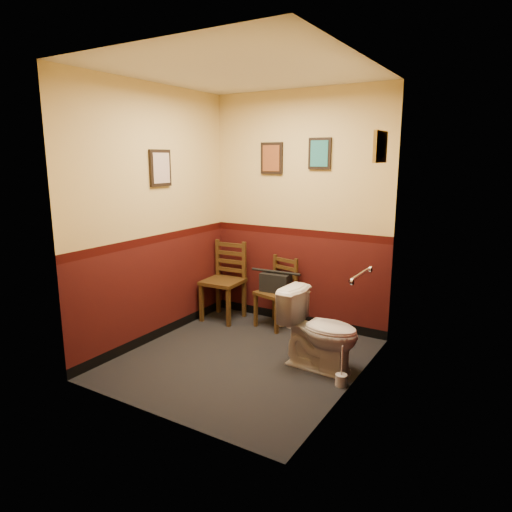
% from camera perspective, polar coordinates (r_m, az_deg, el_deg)
% --- Properties ---
extents(floor, '(2.20, 2.40, 0.00)m').
position_cam_1_polar(floor, '(4.64, -1.64, -12.73)').
color(floor, black).
rests_on(floor, ground).
extents(ceiling, '(2.20, 2.40, 0.00)m').
position_cam_1_polar(ceiling, '(4.28, -1.87, 22.21)').
color(ceiling, silver).
rests_on(ceiling, ground).
extents(wall_back, '(2.20, 0.00, 2.70)m').
position_cam_1_polar(wall_back, '(5.29, 5.35, 5.56)').
color(wall_back, '#3F100E').
rests_on(wall_back, ground).
extents(wall_front, '(2.20, 0.00, 2.70)m').
position_cam_1_polar(wall_front, '(3.33, -13.05, 1.40)').
color(wall_front, '#3F100E').
rests_on(wall_front, ground).
extents(wall_left, '(0.00, 2.40, 2.70)m').
position_cam_1_polar(wall_left, '(4.93, -12.58, 4.85)').
color(wall_left, '#3F100E').
rests_on(wall_left, ground).
extents(wall_right, '(0.00, 2.40, 2.70)m').
position_cam_1_polar(wall_right, '(3.78, 12.42, 2.69)').
color(wall_right, '#3F100E').
rests_on(wall_right, ground).
extents(grab_bar, '(0.05, 0.56, 0.06)m').
position_cam_1_polar(grab_bar, '(4.10, 12.90, -2.31)').
color(grab_bar, silver).
rests_on(grab_bar, wall_right).
extents(framed_print_back_a, '(0.28, 0.04, 0.36)m').
position_cam_1_polar(framed_print_back_a, '(5.40, 1.97, 12.12)').
color(framed_print_back_a, black).
rests_on(framed_print_back_a, wall_back).
extents(framed_print_back_b, '(0.26, 0.04, 0.34)m').
position_cam_1_polar(framed_print_back_b, '(5.14, 7.97, 12.57)').
color(framed_print_back_b, black).
rests_on(framed_print_back_b, wall_back).
extents(framed_print_left, '(0.04, 0.30, 0.38)m').
position_cam_1_polar(framed_print_left, '(4.96, -11.86, 10.71)').
color(framed_print_left, black).
rests_on(framed_print_left, wall_left).
extents(framed_print_right, '(0.04, 0.34, 0.28)m').
position_cam_1_polar(framed_print_right, '(4.31, 15.25, 13.03)').
color(framed_print_right, olive).
rests_on(framed_print_right, wall_right).
extents(toilet, '(0.77, 0.45, 0.74)m').
position_cam_1_polar(toilet, '(4.36, 7.99, -9.24)').
color(toilet, white).
rests_on(toilet, floor).
extents(toilet_brush, '(0.10, 0.10, 0.37)m').
position_cam_1_polar(toilet_brush, '(4.19, 10.60, -14.89)').
color(toilet_brush, silver).
rests_on(toilet_brush, floor).
extents(chair_left, '(0.47, 0.47, 0.95)m').
position_cam_1_polar(chair_left, '(5.61, -3.94, -3.10)').
color(chair_left, '#432D14').
rests_on(chair_left, floor).
extents(chair_right, '(0.46, 0.46, 0.82)m').
position_cam_1_polar(chair_right, '(5.37, 2.73, -4.55)').
color(chair_right, '#432D14').
rests_on(chair_right, floor).
extents(handbag, '(0.36, 0.20, 0.25)m').
position_cam_1_polar(handbag, '(5.31, 2.47, -3.31)').
color(handbag, black).
rests_on(handbag, chair_right).
extents(tp_stack, '(0.24, 0.15, 0.43)m').
position_cam_1_polar(tp_stack, '(5.42, 3.81, -6.95)').
color(tp_stack, silver).
rests_on(tp_stack, floor).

